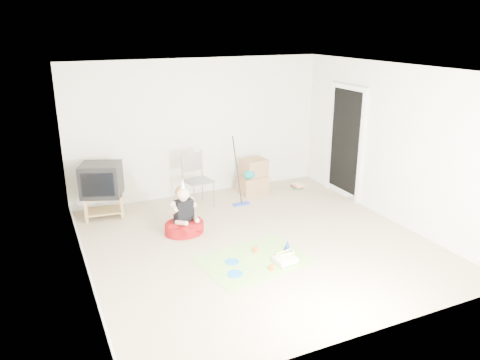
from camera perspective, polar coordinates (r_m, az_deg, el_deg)
name	(u,v)px	position (r m, az deg, el deg)	size (l,w,h in m)	color
ground	(257,242)	(7.25, 2.05, -7.57)	(5.00, 5.00, 0.00)	#C0AC8A
doorway_recess	(346,144)	(9.12, 12.80, 4.33)	(0.02, 0.90, 2.05)	black
tv_stand	(104,204)	(8.38, -16.29, -2.83)	(0.69, 0.48, 0.40)	#A4814A
crt_tv	(101,180)	(8.24, -16.56, 0.03)	(0.65, 0.54, 0.56)	black
folding_chair	(198,181)	(8.50, -5.14, -0.10)	(0.53, 0.51, 1.00)	gray
cardboard_boxes	(253,177)	(9.19, 1.60, 0.36)	(0.59, 0.48, 0.67)	#AA7E52
floor_mop	(241,192)	(8.58, 0.15, -1.44)	(0.31, 0.41, 1.23)	#2541BA
book_pile	(297,186)	(9.62, 6.99, -0.73)	(0.24, 0.28, 0.08)	#21653A
seated_woman	(184,221)	(7.52, -6.83, -5.01)	(0.75, 0.75, 0.92)	maroon
party_mat	(254,260)	(6.73, 1.72, -9.73)	(1.50, 1.08, 0.01)	#FF35A0
birthday_cake	(285,260)	(6.67, 5.54, -9.74)	(0.32, 0.27, 0.14)	white
blue_plate_near	(232,262)	(6.67, -0.96, -9.94)	(0.20, 0.20, 0.01)	blue
blue_plate_far	(235,274)	(6.37, -0.60, -11.38)	(0.21, 0.21, 0.01)	blue
orange_cup_near	(256,250)	(6.92, 1.92, -8.50)	(0.07, 0.07, 0.08)	orange
orange_cup_far	(272,267)	(6.47, 3.88, -10.59)	(0.07, 0.07, 0.08)	orange
blue_party_hat	(287,246)	(6.96, 5.80, -7.99)	(0.12, 0.12, 0.17)	#172FA7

